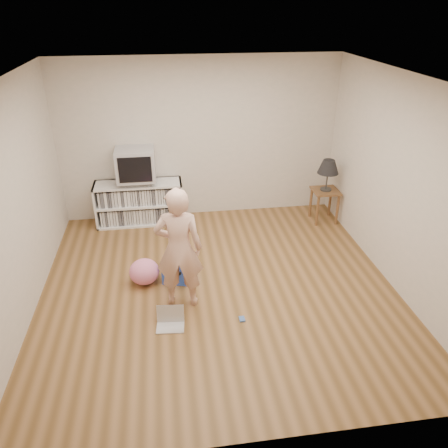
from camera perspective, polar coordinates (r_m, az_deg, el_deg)
name	(u,v)px	position (r m, az deg, el deg)	size (l,w,h in m)	color
ground	(218,287)	(5.73, -0.74, -8.22)	(4.50, 4.50, 0.00)	brown
walls	(218,195)	(5.08, -0.83, 3.76)	(4.52, 4.52, 2.60)	beige
ceiling	(217,79)	(4.71, -0.94, 18.39)	(4.50, 4.50, 0.01)	white
media_unit	(139,202)	(7.31, -10.98, 2.78)	(1.40, 0.45, 0.70)	white
dvd_deck	(137,181)	(7.14, -11.26, 5.53)	(0.45, 0.35, 0.07)	gray
crt_tv	(136,164)	(7.04, -11.47, 7.67)	(0.60, 0.53, 0.50)	#ABABB0
side_table	(325,198)	(7.38, 13.03, 3.39)	(0.42, 0.42, 0.55)	brown
table_lamp	(328,167)	(7.19, 13.47, 7.21)	(0.34, 0.34, 0.52)	#333333
person	(179,249)	(5.07, -5.91, -3.25)	(0.56, 0.37, 1.53)	beige
laptop	(170,320)	(5.15, -7.02, -12.40)	(0.33, 0.28, 0.22)	silver
playing_cards	(242,319)	(5.22, 2.37, -12.29)	(0.07, 0.09, 0.02)	#446BB7
plush_blue	(177,269)	(5.80, -6.18, -5.85)	(0.41, 0.36, 0.40)	blue
plush_pink	(144,272)	(5.82, -10.37, -6.14)	(0.39, 0.39, 0.33)	pink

